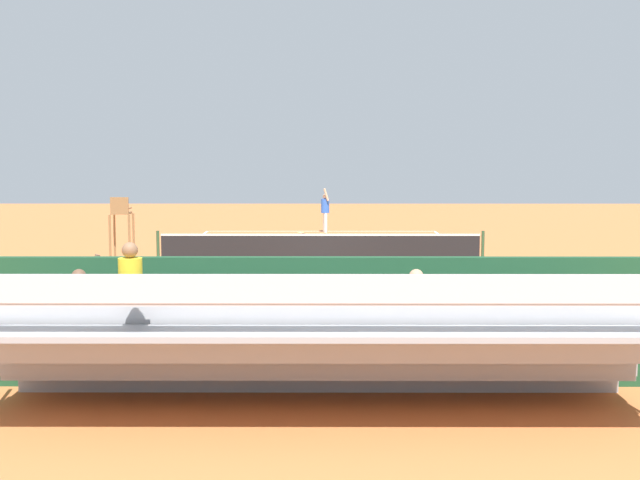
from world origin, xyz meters
TOP-DOWN VIEW (x-y plane):
  - ground_plane at (0.00, 0.00)m, footprint 60.00×60.00m
  - court_line_markings at (0.00, -0.04)m, footprint 10.10×22.20m
  - tennis_net at (0.00, 0.00)m, footprint 10.30×0.10m
  - backdrop_wall at (0.00, 14.00)m, footprint 18.00×0.16m
  - bleacher_stand at (0.13, 15.34)m, footprint 9.06×2.40m
  - umpire_chair at (6.20, 0.17)m, footprint 0.67×0.67m
  - courtside_bench at (-2.89, 13.27)m, footprint 1.80×0.40m
  - equipment_bag at (-0.95, 13.40)m, footprint 0.90×0.36m
  - tennis_player at (-0.19, -10.49)m, footprint 0.42×0.55m
  - tennis_racket at (0.86, -10.19)m, footprint 0.40×0.58m
  - tennis_ball_near at (-2.15, -8.58)m, footprint 0.07×0.07m
  - tennis_ball_far at (-0.18, -9.06)m, footprint 0.07×0.07m
  - line_judge at (3.67, 13.23)m, footprint 0.41×0.55m

SIDE VIEW (x-z plane):
  - ground_plane at x=0.00m, z-range 0.00..0.00m
  - court_line_markings at x=0.00m, z-range 0.00..0.01m
  - tennis_racket at x=0.86m, z-range 0.00..0.03m
  - tennis_ball_near at x=-2.15m, z-range 0.00..0.07m
  - tennis_ball_far at x=-0.18m, z-range 0.00..0.07m
  - equipment_bag at x=-0.95m, z-range 0.00..0.36m
  - tennis_net at x=0.00m, z-range -0.03..1.04m
  - courtside_bench at x=-2.89m, z-range 0.09..1.02m
  - bleacher_stand at x=0.13m, z-range -0.33..2.15m
  - backdrop_wall at x=0.00m, z-range 0.00..2.00m
  - tennis_player at x=-0.19m, z-range 0.05..1.98m
  - line_judge at x=3.67m, z-range 0.05..1.98m
  - umpire_chair at x=6.20m, z-range 0.24..2.38m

